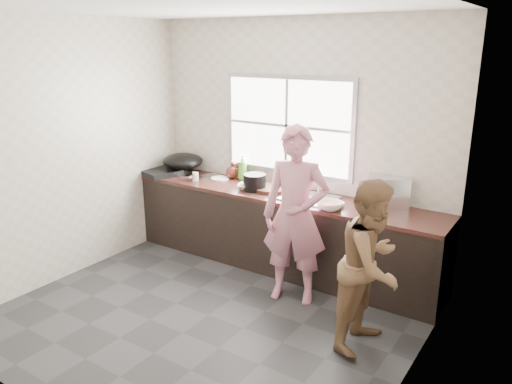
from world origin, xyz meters
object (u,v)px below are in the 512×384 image
Objects in this scene: woman at (295,221)px; bowl_mince at (248,187)px; bowl_crabs at (330,206)px; bottle_green at (243,167)px; bottle_brown_tall at (236,171)px; bowl_held at (337,204)px; black_pot at (255,182)px; pot_lid_right at (211,176)px; person_side at (372,265)px; wok at (183,161)px; pot_lid_left at (186,175)px; bottle_brown_short at (233,171)px; plate_food at (220,178)px; burner at (161,172)px; glass_jar at (195,176)px; cutting_board at (271,188)px; dish_rack at (388,191)px.

woman is 7.04× the size of bowl_mince.
bottle_green reaches higher than bowl_crabs.
bottle_brown_tall is (-1.45, 0.44, 0.06)m from bowl_crabs.
bottle_green is at bearing 132.70° from bowl_mince.
bowl_held is (0.03, 0.13, -0.00)m from bowl_crabs.
pot_lid_right is at bearing 167.03° from black_pot.
bottle_brown_tall is at bearing 67.40° from person_side.
bowl_mince is (-1.78, 0.83, 0.18)m from person_side.
wok is 0.18m from pot_lid_left.
bowl_held is 1.51m from bottle_brown_tall.
bottle_brown_short reaches higher than pot_lid_right.
bowl_held is at bearing -1.67° from black_pot.
plate_food is 1.23× the size of bottle_brown_tall.
burner reaches higher than bowl_mince.
bottle_brown_tall reaches higher than burner.
wok is (0.18, 0.22, 0.12)m from burner.
glass_jar is at bearing -26.02° from pot_lid_left.
cutting_board is 1.77× the size of bowl_mince.
bottle_brown_tall is at bearing 44.81° from glass_jar.
bottle_brown_tall is (-1.48, 0.31, 0.06)m from bowl_held.
glass_jar is (-0.81, -0.05, -0.04)m from black_pot.
black_pot is 0.63m from plate_food.
dish_rack is at bearing 8.51° from glass_jar.
black_pot reaches higher than pot_lid_left.
bottle_brown_short is at bearing 46.63° from glass_jar.
woman is at bearing -28.94° from bowl_mince.
burner is 0.31m from pot_lid_left.
black_pot is 0.82× the size of bottle_green.
bottle_brown_short is (-0.03, -0.01, 0.01)m from bottle_brown_tall.
glass_jar is at bearing 3.37° from burner.
pot_lid_right is (-1.74, 0.33, -0.03)m from bowl_crabs.
burner is 1.76× the size of pot_lid_left.
bowl_held is at bearing -1.10° from bowl_mince.
pot_lid_right is (-0.15, 0.02, -0.00)m from plate_food.
pot_lid_left is at bearing 147.47° from woman.
cutting_board is at bearing 171.61° from bowl_held.
wok is at bearing -174.74° from pot_lid_right.
bowl_held is 0.68× the size of pot_lid_right.
black_pot is (-0.16, -0.10, 0.07)m from cutting_board.
glass_jar is at bearing 149.08° from woman.
pot_lid_left is at bearing 175.90° from black_pot.
person_side is at bearing -18.81° from wok.
person_side reaches higher than cutting_board.
bowl_held is (0.22, 0.47, 0.08)m from woman.
bowl_crabs is at bearing -154.91° from dish_rack.
person_side is at bearing -44.07° from bowl_crabs.
wok is at bearing 146.65° from woman.
pot_lid_right is (-0.67, 0.18, -0.02)m from bowl_mince.
bowl_crabs is at bearing -15.97° from bottle_brown_short.
dish_rack is at bearing 18.74° from person_side.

